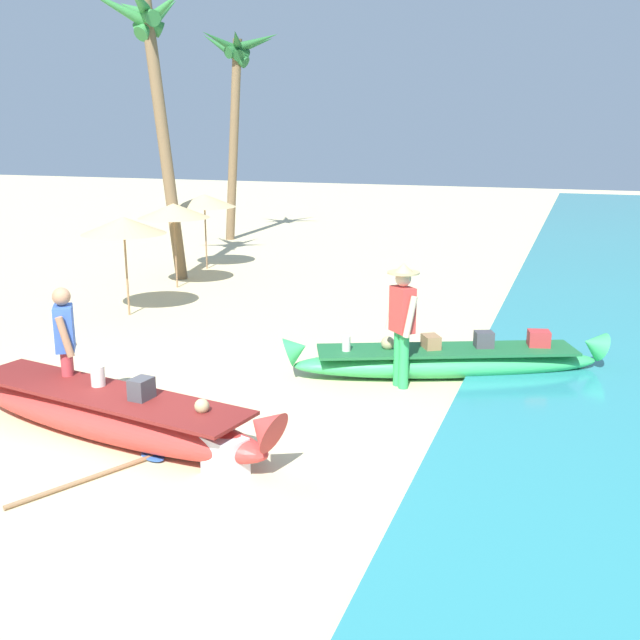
{
  "coord_description": "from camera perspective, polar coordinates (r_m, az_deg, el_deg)",
  "views": [
    {
      "loc": [
        4.71,
        -6.88,
        3.55
      ],
      "look_at": [
        1.28,
        2.77,
        0.9
      ],
      "focal_mm": 41.91,
      "sensor_mm": 36.0,
      "label": 1
    }
  ],
  "objects": [
    {
      "name": "person_tourist_customer",
      "position": [
        9.75,
        -18.84,
        -1.8
      ],
      "size": [
        0.47,
        0.56,
        1.66
      ],
      "color": "#B2383D",
      "rests_on": "ground"
    },
    {
      "name": "paddle",
      "position": [
        8.33,
        -15.84,
        -11.07
      ],
      "size": [
        0.94,
        1.66,
        0.05
      ],
      "color": "#8E6B47",
      "rests_on": "ground"
    },
    {
      "name": "boat_green_midground",
      "position": [
        11.08,
        9.66,
        -3.05
      ],
      "size": [
        4.57,
        2.4,
        0.71
      ],
      "color": "#38B760",
      "rests_on": "ground"
    },
    {
      "name": "parasol_row_1",
      "position": [
        17.11,
        -11.11,
        8.19
      ],
      "size": [
        1.6,
        1.6,
        1.91
      ],
      "color": "#8E6B47",
      "rests_on": "ground"
    },
    {
      "name": "palm_tree_leaning_seaward",
      "position": [
        18.36,
        -12.91,
        19.29
      ],
      "size": [
        2.42,
        2.67,
        6.62
      ],
      "color": "brown",
      "rests_on": "ground"
    },
    {
      "name": "ground_plane",
      "position": [
        9.06,
        -13.8,
        -9.01
      ],
      "size": [
        80.0,
        80.0,
        0.0
      ],
      "primitive_type": "plane",
      "color": "beige"
    },
    {
      "name": "palm_tree_tall_inland",
      "position": [
        24.34,
        -6.37,
        18.3
      ],
      "size": [
        2.63,
        2.62,
        6.48
      ],
      "color": "brown",
      "rests_on": "ground"
    },
    {
      "name": "person_vendor_hatted",
      "position": [
        10.34,
        6.29,
        0.24
      ],
      "size": [
        0.54,
        0.53,
        1.77
      ],
      "color": "green",
      "rests_on": "ground"
    },
    {
      "name": "cooler_box",
      "position": [
        8.01,
        -7.25,
        -10.27
      ],
      "size": [
        0.51,
        0.45,
        0.42
      ],
      "primitive_type": "cube",
      "rotation": [
        0.0,
        0.0,
        -0.37
      ],
      "color": "silver",
      "rests_on": "ground"
    },
    {
      "name": "boat_red_foreground",
      "position": [
        9.15,
        -16.03,
        -6.81
      ],
      "size": [
        4.89,
        1.58,
        0.87
      ],
      "color": "red",
      "rests_on": "ground"
    },
    {
      "name": "parasol_row_0",
      "position": [
        14.71,
        -14.77,
        6.99
      ],
      "size": [
        1.6,
        1.6,
        1.91
      ],
      "color": "#8E6B47",
      "rests_on": "ground"
    },
    {
      "name": "parasol_row_2",
      "position": [
        19.36,
        -8.82,
        8.99
      ],
      "size": [
        1.6,
        1.6,
        1.91
      ],
      "color": "#8E6B47",
      "rests_on": "ground"
    }
  ]
}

